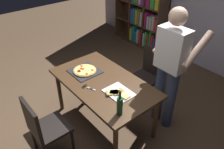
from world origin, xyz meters
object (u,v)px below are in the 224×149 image
at_px(bookshelf, 143,3).
at_px(pepperoni_pizza_on_tray, 85,71).
at_px(dining_table, 104,86).
at_px(chair_near_camera, 43,127).
at_px(chair_far_side, 148,72).
at_px(person_serving_pizza, 171,64).
at_px(wine_bottle, 120,106).
at_px(kitchen_scissors, 87,87).

relative_size(bookshelf, pepperoni_pizza_on_tray, 5.03).
distance_m(dining_table, chair_near_camera, 0.93).
distance_m(chair_near_camera, bookshelf, 3.68).
relative_size(chair_far_side, person_serving_pizza, 0.51).
xyz_separation_m(dining_table, chair_far_side, (0.00, 0.92, -0.16)).
xyz_separation_m(bookshelf, wine_bottle, (2.18, -2.61, -0.13)).
distance_m(dining_table, person_serving_pizza, 0.94).
xyz_separation_m(dining_table, pepperoni_pizza_on_tray, (-0.36, -0.06, 0.10)).
xyz_separation_m(chair_near_camera, person_serving_pizza, (0.53, 1.61, 0.49)).
bearing_deg(wine_bottle, bookshelf, 129.89).
distance_m(dining_table, bookshelf, 2.87).
relative_size(chair_near_camera, pepperoni_pizza_on_tray, 2.32).
bearing_deg(chair_near_camera, dining_table, 90.00).
height_order(chair_far_side, bookshelf, bookshelf).
bearing_deg(wine_bottle, kitchen_scissors, -179.15).
distance_m(chair_far_side, pepperoni_pizza_on_tray, 1.07).
bearing_deg(bookshelf, wine_bottle, -50.11).
bearing_deg(chair_far_side, dining_table, -90.00).
xyz_separation_m(bookshelf, pepperoni_pizza_on_tray, (1.22, -2.43, -0.24)).
height_order(wine_bottle, kitchen_scissors, wine_bottle).
height_order(person_serving_pizza, pepperoni_pizza_on_tray, person_serving_pizza).
height_order(bookshelf, pepperoni_pizza_on_tray, bookshelf).
bearing_deg(kitchen_scissors, person_serving_pizza, 59.02).
relative_size(chair_near_camera, kitchen_scissors, 4.54).
bearing_deg(pepperoni_pizza_on_tray, wine_bottle, -10.65).
bearing_deg(dining_table, chair_far_side, 90.00).
bearing_deg(bookshelf, chair_far_side, -42.60).
relative_size(chair_far_side, bookshelf, 0.46).
relative_size(bookshelf, wine_bottle, 6.17).
bearing_deg(kitchen_scissors, pepperoni_pizza_on_tray, 149.94).
distance_m(bookshelf, pepperoni_pizza_on_tray, 2.72).
distance_m(bookshelf, kitchen_scissors, 3.05).
distance_m(chair_near_camera, wine_bottle, 0.97).
bearing_deg(pepperoni_pizza_on_tray, dining_table, 8.71).
distance_m(person_serving_pizza, kitchen_scissors, 1.12).
bearing_deg(pepperoni_pizza_on_tray, chair_far_side, 69.62).
bearing_deg(chair_near_camera, wine_bottle, 48.72).
bearing_deg(chair_near_camera, bookshelf, 115.68).
bearing_deg(chair_far_side, bookshelf, 137.40).
xyz_separation_m(person_serving_pizza, pepperoni_pizza_on_tray, (-0.89, -0.75, -0.23)).
xyz_separation_m(chair_far_side, wine_bottle, (0.60, -1.15, 0.36)).
distance_m(chair_near_camera, chair_far_side, 1.83).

